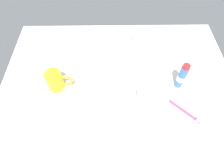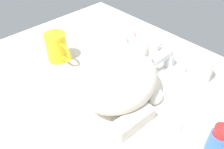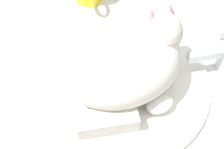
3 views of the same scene
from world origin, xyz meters
The scene contains 6 objects.
ground_plane centered at (0.00, 0.00, -1.50)cm, with size 110.00×82.50×3.00cm, color silver.
sink_basin centered at (0.00, 0.00, 0.50)cm, with size 37.60×37.60×1.01cm, color white.
faucet centered at (0.00, 22.00, 2.79)cm, with size 13.33×10.91×6.25cm.
cat centered at (-0.09, 1.03, 7.49)cm, with size 23.73×27.40×15.21cm.
soap_dish centered at (-9.93, 25.87, 0.60)cm, with size 9.00×6.40×1.20cm, color white.
soap_bar centered at (-9.93, 25.87, 2.51)cm, with size 7.19×4.25×2.62cm, color silver.
Camera 3 is at (36.76, -9.87, 56.27)cm, focal length 51.01 mm.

